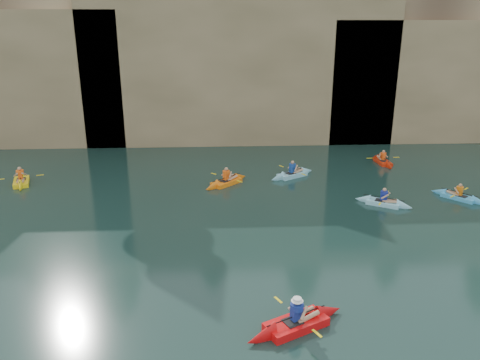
{
  "coord_description": "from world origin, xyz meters",
  "views": [
    {
      "loc": [
        0.05,
        -14.32,
        9.3
      ],
      "look_at": [
        1.01,
        4.27,
        3.0
      ],
      "focal_mm": 35.0,
      "sensor_mm": 36.0,
      "label": 1
    }
  ],
  "objects_px": {
    "main_kayaker": "(296,323)",
    "kayaker_red_far": "(383,161)",
    "kayaker_orange": "(226,182)",
    "kayaker_ltblue_near": "(383,202)"
  },
  "relations": [
    {
      "from": "kayaker_red_far",
      "to": "kayaker_orange",
      "type": "bearing_deg",
      "value": 106.65
    },
    {
      "from": "kayaker_orange",
      "to": "kayaker_red_far",
      "type": "bearing_deg",
      "value": -25.18
    },
    {
      "from": "kayaker_orange",
      "to": "kayaker_ltblue_near",
      "type": "xyz_separation_m",
      "value": [
        8.32,
        -3.8,
        -0.01
      ]
    },
    {
      "from": "kayaker_orange",
      "to": "kayaker_ltblue_near",
      "type": "distance_m",
      "value": 9.15
    },
    {
      "from": "main_kayaker",
      "to": "kayaker_red_far",
      "type": "xyz_separation_m",
      "value": [
        9.05,
        17.99,
        -0.04
      ]
    },
    {
      "from": "kayaker_orange",
      "to": "kayaker_red_far",
      "type": "xyz_separation_m",
      "value": [
        10.94,
        3.86,
        -0.02
      ]
    },
    {
      "from": "main_kayaker",
      "to": "kayaker_red_far",
      "type": "relative_size",
      "value": 1.13
    },
    {
      "from": "main_kayaker",
      "to": "kayaker_red_far",
      "type": "height_order",
      "value": "main_kayaker"
    },
    {
      "from": "main_kayaker",
      "to": "kayaker_red_far",
      "type": "bearing_deg",
      "value": 36.37
    },
    {
      "from": "kayaker_orange",
      "to": "kayaker_red_far",
      "type": "distance_m",
      "value": 11.6
    }
  ]
}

